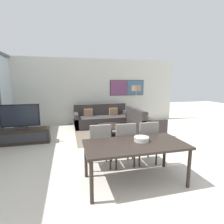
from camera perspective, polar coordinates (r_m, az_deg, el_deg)
ground_plane at (r=2.89m, az=14.75°, el=-29.12°), size 24.00×24.00×0.00m
wall_back at (r=7.75m, az=-5.50°, el=6.72°), size 7.54×0.09×2.80m
area_rug at (r=5.98m, az=-0.71°, el=-7.79°), size 2.26×1.77×0.01m
tv_console at (r=5.85m, az=-27.37°, el=-7.03°), size 1.57×0.41×0.45m
television at (r=5.72m, az=-27.82°, el=-1.41°), size 1.07×0.20×0.73m
sofa_main at (r=7.27m, az=-3.42°, el=-2.37°), size 2.22×0.92×0.89m
sofa_side at (r=6.44m, az=9.85°, el=-4.09°), size 0.92×1.57×0.89m
coffee_table at (r=5.90m, az=-0.72°, el=-5.24°), size 0.91×0.91×0.37m
dining_table at (r=3.18m, az=7.55°, el=-11.28°), size 1.79×0.90×0.74m
dining_chair_left at (r=3.69m, az=-4.04°, el=-10.54°), size 0.46×0.46×0.97m
dining_chair_centre at (r=3.78m, az=3.90°, el=-10.04°), size 0.46×0.46×0.97m
dining_chair_right at (r=3.96m, az=11.13°, el=-9.26°), size 0.46×0.46×0.97m
fruit_bowl at (r=3.27m, az=9.60°, el=-8.59°), size 0.27×0.27×0.08m
floor_lamp at (r=7.42m, az=7.91°, el=6.81°), size 0.38×0.38×1.66m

